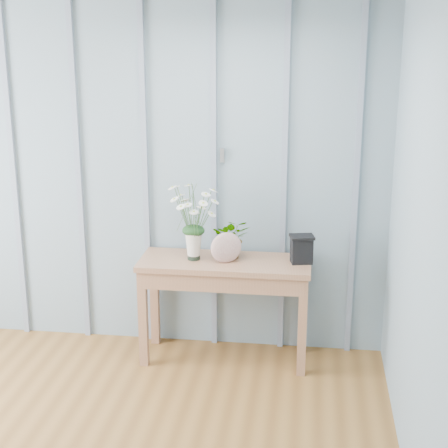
# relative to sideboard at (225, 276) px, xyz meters

# --- Properties ---
(room_shell) EXTENTS (4.00, 4.50, 2.50)m
(room_shell) POSITION_rel_sideboard_xyz_m (-0.86, -1.08, 1.35)
(room_shell) COLOR #7E95A2
(room_shell) RESTS_ON ground
(sideboard) EXTENTS (1.20, 0.45, 0.75)m
(sideboard) POSITION_rel_sideboard_xyz_m (0.00, 0.00, 0.00)
(sideboard) COLOR #936548
(sideboard) RESTS_ON ground
(daisy_vase) EXTENTS (0.39, 0.29, 0.55)m
(daisy_vase) POSITION_rel_sideboard_xyz_m (-0.22, -0.01, 0.46)
(daisy_vase) COLOR black
(daisy_vase) RESTS_ON sideboard
(spider_plant) EXTENTS (0.27, 0.24, 0.29)m
(spider_plant) POSITION_rel_sideboard_xyz_m (0.04, 0.08, 0.26)
(spider_plant) COLOR #153718
(spider_plant) RESTS_ON sideboard
(felt_disc_vessel) EXTENTS (0.23, 0.14, 0.22)m
(felt_disc_vessel) POSITION_rel_sideboard_xyz_m (0.01, -0.05, 0.22)
(felt_disc_vessel) COLOR #944B57
(felt_disc_vessel) RESTS_ON sideboard
(carved_box) EXTENTS (0.18, 0.16, 0.20)m
(carved_box) POSITION_rel_sideboard_xyz_m (0.53, 0.02, 0.22)
(carved_box) COLOR black
(carved_box) RESTS_ON sideboard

